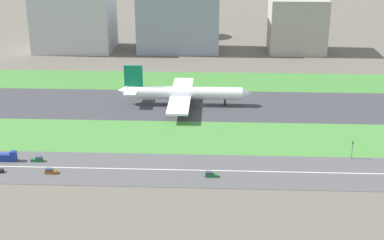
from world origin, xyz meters
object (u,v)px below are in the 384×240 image
at_px(truck_0, 6,157).
at_px(fuel_tank_west, 194,26).
at_px(airliner, 181,93).
at_px(traffic_light, 352,148).
at_px(car_0, 37,159).
at_px(car_3, 210,174).
at_px(office_tower, 297,25).
at_px(car_2, 50,171).
at_px(hangar_building, 179,11).
at_px(terminal_building, 74,17).

height_order(truck_0, fuel_tank_west, fuel_tank_west).
distance_m(airliner, traffic_light, 91.76).
distance_m(car_0, traffic_light, 120.52).
bearing_deg(car_3, office_tower, -106.00).
relative_size(car_2, hangar_building, 0.08).
height_order(car_0, hangar_building, hangar_building).
relative_size(car_3, hangar_building, 0.08).
xyz_separation_m(car_3, terminal_building, (-95.06, 192.00, 21.27)).
bearing_deg(terminal_building, car_3, -63.66).
bearing_deg(fuel_tank_west, car_0, -102.45).
bearing_deg(office_tower, car_0, -123.64).
xyz_separation_m(car_0, truck_0, (-12.00, -0.00, 0.75)).
xyz_separation_m(truck_0, terminal_building, (-16.98, 182.00, 20.53)).
height_order(terminal_building, hangar_building, hangar_building).
height_order(truck_0, hangar_building, hangar_building).
bearing_deg(car_3, truck_0, -7.30).
bearing_deg(car_0, airliner, 53.23).
relative_size(car_2, traffic_light, 0.61).
distance_m(car_3, traffic_light, 57.14).
xyz_separation_m(airliner, fuel_tank_west, (-0.68, 159.00, 1.91)).
relative_size(car_2, fuel_tank_west, 0.18).
xyz_separation_m(airliner, traffic_light, (69.39, -60.01, -1.94)).
xyz_separation_m(car_0, traffic_light, (120.20, 7.99, 3.37)).
distance_m(car_0, car_3, 66.83).
height_order(car_2, traffic_light, traffic_light).
relative_size(airliner, car_3, 14.77).
xyz_separation_m(car_3, hangar_building, (-24.20, 192.00, 25.69)).
height_order(terminal_building, office_tower, terminal_building).
bearing_deg(airliner, terminal_building, 124.99).
relative_size(car_0, hangar_building, 0.08).
relative_size(car_3, fuel_tank_west, 0.18).
xyz_separation_m(office_tower, fuel_tank_west, (-70.99, 45.00, -9.77)).
height_order(car_2, office_tower, office_tower).
bearing_deg(traffic_light, hangar_building, 114.23).
bearing_deg(car_3, airliner, -78.93).
height_order(airliner, fuel_tank_west, airliner).
xyz_separation_m(airliner, car_2, (-42.85, -78.00, -5.31)).
xyz_separation_m(traffic_light, terminal_building, (-149.18, 174.01, 17.91)).
bearing_deg(fuel_tank_west, car_3, -86.15).
relative_size(car_3, terminal_building, 0.09).
distance_m(airliner, hangar_building, 116.15).
bearing_deg(truck_0, hangar_building, 73.51).
height_order(terminal_building, fuel_tank_west, terminal_building).
bearing_deg(fuel_tank_west, office_tower, -32.37).
height_order(car_0, traffic_light, traffic_light).
relative_size(traffic_light, office_tower, 0.19).
bearing_deg(hangar_building, car_3, -82.82).
xyz_separation_m(car_0, terminal_building, (-28.98, 182.00, 21.27)).
relative_size(hangar_building, office_tower, 1.46).
height_order(car_3, hangar_building, hangar_building).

